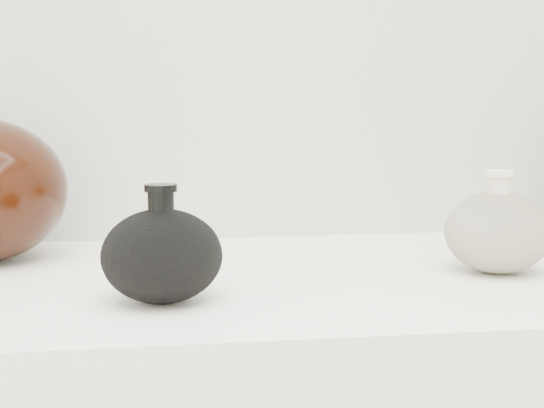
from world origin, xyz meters
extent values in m
cube|color=white|center=(0.00, 0.95, 0.89)|extent=(1.20, 0.50, 0.03)
ellipsoid|color=black|center=(-0.16, 0.84, 0.95)|extent=(0.13, 0.13, 0.09)
cylinder|color=black|center=(-0.16, 0.84, 1.00)|extent=(0.03, 0.03, 0.03)
cylinder|color=black|center=(-0.16, 0.84, 1.01)|extent=(0.03, 0.03, 0.01)
ellipsoid|color=#BBAE94|center=(0.23, 0.92, 0.95)|extent=(0.16, 0.16, 0.09)
cylinder|color=beige|center=(0.23, 0.92, 1.00)|extent=(0.03, 0.03, 0.03)
cylinder|color=beige|center=(0.23, 0.92, 1.02)|extent=(0.04, 0.04, 0.01)
camera|label=1|loc=(-0.15, 0.11, 1.09)|focal=50.00mm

